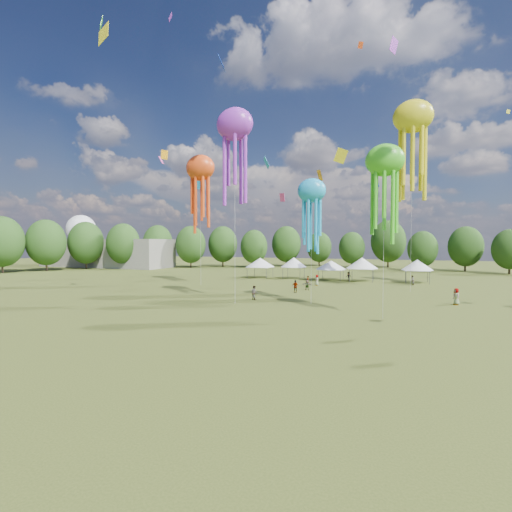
% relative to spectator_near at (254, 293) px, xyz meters
% --- Properties ---
extents(ground, '(300.00, 300.00, 0.00)m').
position_rel_spectator_near_xyz_m(ground, '(8.92, -30.81, -0.87)').
color(ground, '#384416').
rests_on(ground, ground).
extents(spectator_near, '(1.06, 0.98, 1.74)m').
position_rel_spectator_near_xyz_m(spectator_near, '(0.00, 0.00, 0.00)').
color(spectator_near, gray).
rests_on(spectator_near, ground).
extents(spectators_far, '(20.50, 23.18, 1.88)m').
position_rel_spectator_near_xyz_m(spectators_far, '(9.54, 15.37, -0.02)').
color(spectators_far, gray).
rests_on(spectators_far, ground).
extents(festival_tents, '(34.19, 6.71, 4.34)m').
position_rel_spectator_near_xyz_m(festival_tents, '(4.46, 27.06, 2.24)').
color(festival_tents, '#47474C').
rests_on(festival_tents, ground).
extents(show_kites, '(53.72, 27.71, 32.00)m').
position_rel_spectator_near_xyz_m(show_kites, '(11.80, 10.05, 19.41)').
color(show_kites, purple).
rests_on(show_kites, ground).
extents(small_kites, '(64.08, 56.05, 45.05)m').
position_rel_spectator_near_xyz_m(small_kites, '(6.05, 11.67, 27.83)').
color(small_kites, purple).
rests_on(small_kites, ground).
extents(treeline, '(201.57, 95.24, 13.43)m').
position_rel_spectator_near_xyz_m(treeline, '(5.05, 31.70, 5.68)').
color(treeline, '#38281C').
rests_on(treeline, ground).
extents(hangar, '(40.00, 12.00, 8.00)m').
position_rel_spectator_near_xyz_m(hangar, '(-63.08, 41.19, 3.13)').
color(hangar, gray).
rests_on(hangar, ground).
extents(radome, '(9.00, 9.00, 16.00)m').
position_rel_spectator_near_xyz_m(radome, '(-79.08, 47.19, 9.12)').
color(radome, white).
rests_on(radome, ground).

